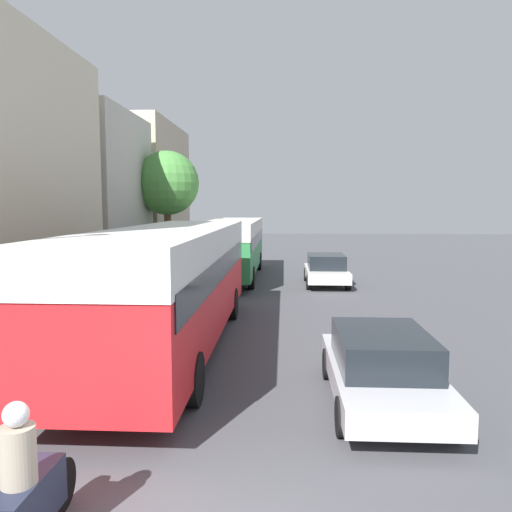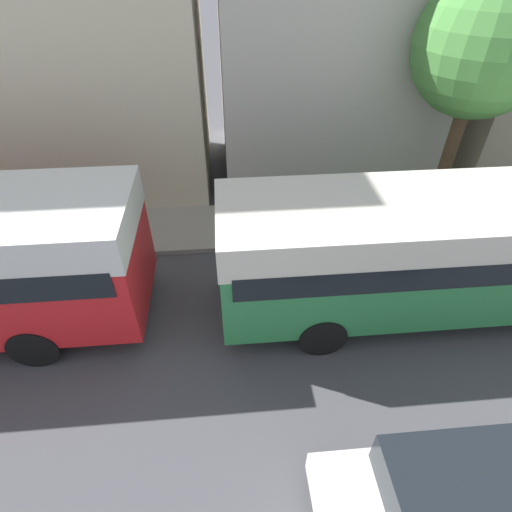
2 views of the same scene
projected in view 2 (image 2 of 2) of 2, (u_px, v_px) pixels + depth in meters
building_midblock at (75, 39)px, 11.64m from camera, size 5.16×7.18×8.86m
building_far_terrace at (327, 45)px, 12.91m from camera, size 6.43×6.92×8.01m
bus_following at (471, 240)px, 8.36m from camera, size 2.50×10.60×2.92m
car_far_curb at (464, 509)px, 5.53m from camera, size 1.91×4.06×1.42m
street_tree at (485, 46)px, 9.36m from camera, size 3.35×3.35×6.35m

